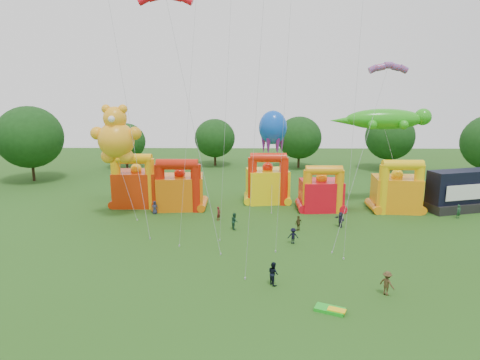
{
  "coord_description": "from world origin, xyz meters",
  "views": [
    {
      "loc": [
        -2.05,
        -25.18,
        15.12
      ],
      "look_at": [
        -2.69,
        18.0,
        5.58
      ],
      "focal_mm": 32.0,
      "sensor_mm": 36.0,
      "label": 1
    }
  ],
  "objects_px": {
    "stage_trailer": "(459,191)",
    "spectator_0": "(155,208)",
    "teddy_bear_kite": "(118,144)",
    "bouncy_castle_2": "(267,183)",
    "gecko_kite": "(390,144)",
    "spectator_4": "(298,223)",
    "octopus_kite": "(273,147)",
    "bouncy_castle_0": "(136,186)"
  },
  "relations": [
    {
      "from": "bouncy_castle_0",
      "to": "teddy_bear_kite",
      "type": "bearing_deg",
      "value": -93.86
    },
    {
      "from": "bouncy_castle_2",
      "to": "spectator_0",
      "type": "relative_size",
      "value": 4.29
    },
    {
      "from": "spectator_4",
      "to": "bouncy_castle_2",
      "type": "bearing_deg",
      "value": -118.69
    },
    {
      "from": "teddy_bear_kite",
      "to": "bouncy_castle_2",
      "type": "bearing_deg",
      "value": 23.19
    },
    {
      "from": "bouncy_castle_2",
      "to": "spectator_4",
      "type": "distance_m",
      "value": 11.85
    },
    {
      "from": "bouncy_castle_0",
      "to": "spectator_4",
      "type": "relative_size",
      "value": 4.19
    },
    {
      "from": "stage_trailer",
      "to": "octopus_kite",
      "type": "relative_size",
      "value": 0.7
    },
    {
      "from": "bouncy_castle_2",
      "to": "spectator_0",
      "type": "xyz_separation_m",
      "value": [
        -13.82,
        -5.52,
        -1.79
      ]
    },
    {
      "from": "stage_trailer",
      "to": "spectator_4",
      "type": "relative_size",
      "value": 5.05
    },
    {
      "from": "bouncy_castle_0",
      "to": "spectator_0",
      "type": "xyz_separation_m",
      "value": [
        3.06,
        -3.68,
        -1.84
      ]
    },
    {
      "from": "bouncy_castle_0",
      "to": "octopus_kite",
      "type": "height_order",
      "value": "octopus_kite"
    },
    {
      "from": "stage_trailer",
      "to": "spectator_0",
      "type": "relative_size",
      "value": 5.31
    },
    {
      "from": "bouncy_castle_0",
      "to": "octopus_kite",
      "type": "relative_size",
      "value": 0.58
    },
    {
      "from": "stage_trailer",
      "to": "gecko_kite",
      "type": "height_order",
      "value": "gecko_kite"
    },
    {
      "from": "bouncy_castle_2",
      "to": "stage_trailer",
      "type": "bearing_deg",
      "value": -8.61
    },
    {
      "from": "spectator_4",
      "to": "octopus_kite",
      "type": "bearing_deg",
      "value": -123.34
    },
    {
      "from": "teddy_bear_kite",
      "to": "octopus_kite",
      "type": "relative_size",
      "value": 1.1
    },
    {
      "from": "teddy_bear_kite",
      "to": "gecko_kite",
      "type": "relative_size",
      "value": 1.03
    },
    {
      "from": "bouncy_castle_0",
      "to": "stage_trailer",
      "type": "xyz_separation_m",
      "value": [
        40.29,
        -1.71,
        -0.18
      ]
    },
    {
      "from": "bouncy_castle_2",
      "to": "spectator_4",
      "type": "relative_size",
      "value": 4.09
    },
    {
      "from": "teddy_bear_kite",
      "to": "bouncy_castle_0",
      "type": "bearing_deg",
      "value": 86.14
    },
    {
      "from": "octopus_kite",
      "to": "bouncy_castle_2",
      "type": "bearing_deg",
      "value": -112.75
    },
    {
      "from": "bouncy_castle_2",
      "to": "stage_trailer",
      "type": "height_order",
      "value": "bouncy_castle_2"
    },
    {
      "from": "bouncy_castle_0",
      "to": "stage_trailer",
      "type": "height_order",
      "value": "bouncy_castle_0"
    },
    {
      "from": "bouncy_castle_2",
      "to": "teddy_bear_kite",
      "type": "distance_m",
      "value": 19.77
    },
    {
      "from": "spectator_0",
      "to": "teddy_bear_kite",
      "type": "bearing_deg",
      "value": -169.26
    },
    {
      "from": "teddy_bear_kite",
      "to": "spectator_4",
      "type": "xyz_separation_m",
      "value": [
        20.03,
        -3.99,
        -7.94
      ]
    },
    {
      "from": "bouncy_castle_2",
      "to": "gecko_kite",
      "type": "distance_m",
      "value": 16.25
    },
    {
      "from": "octopus_kite",
      "to": "spectator_0",
      "type": "relative_size",
      "value": 7.57
    },
    {
      "from": "octopus_kite",
      "to": "gecko_kite",
      "type": "bearing_deg",
      "value": -10.75
    },
    {
      "from": "bouncy_castle_2",
      "to": "spectator_4",
      "type": "height_order",
      "value": "bouncy_castle_2"
    },
    {
      "from": "stage_trailer",
      "to": "spectator_4",
      "type": "distance_m",
      "value": 22.13
    },
    {
      "from": "gecko_kite",
      "to": "spectator_4",
      "type": "bearing_deg",
      "value": -140.58
    },
    {
      "from": "bouncy_castle_0",
      "to": "bouncy_castle_2",
      "type": "distance_m",
      "value": 16.98
    },
    {
      "from": "teddy_bear_kite",
      "to": "spectator_0",
      "type": "height_order",
      "value": "teddy_bear_kite"
    },
    {
      "from": "bouncy_castle_2",
      "to": "teddy_bear_kite",
      "type": "height_order",
      "value": "teddy_bear_kite"
    },
    {
      "from": "gecko_kite",
      "to": "stage_trailer",
      "type": "bearing_deg",
      "value": -16.71
    },
    {
      "from": "spectator_4",
      "to": "spectator_0",
      "type": "bearing_deg",
      "value": -61.85
    },
    {
      "from": "bouncy_castle_0",
      "to": "bouncy_castle_2",
      "type": "bearing_deg",
      "value": 6.21
    },
    {
      "from": "bouncy_castle_0",
      "to": "stage_trailer",
      "type": "bearing_deg",
      "value": -2.43
    },
    {
      "from": "octopus_kite",
      "to": "spectator_4",
      "type": "relative_size",
      "value": 7.22
    },
    {
      "from": "teddy_bear_kite",
      "to": "gecko_kite",
      "type": "distance_m",
      "value": 33.15
    }
  ]
}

